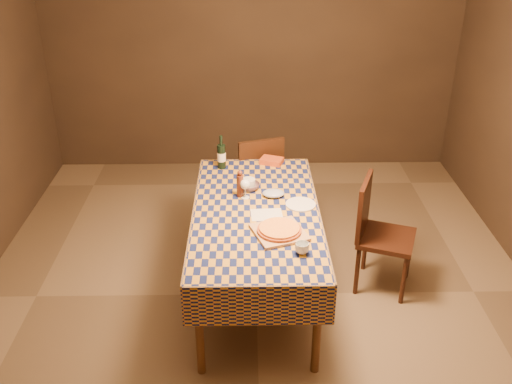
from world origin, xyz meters
The scene contains 16 objects.
room centered at (0.00, 0.00, 1.35)m, with size 5.00×5.10×2.70m.
dining_table centered at (0.00, 0.00, 0.69)m, with size 0.94×1.84×0.77m.
cutting_board centered at (0.15, -0.32, 0.78)m, with size 0.33×0.33×0.02m, color tan.
pizza centered at (0.15, -0.32, 0.81)m, with size 0.41×0.41×0.03m.
pepper_mill centered at (-0.12, 0.23, 0.87)m, with size 0.07×0.07×0.22m.
bowl centered at (-0.05, 0.35, 0.80)m, with size 0.16×0.16×0.05m, color #644A54.
wine_glass centered at (-0.08, 0.20, 0.88)m, with size 0.08×0.08×0.16m.
wine_bottle centered at (-0.28, 0.75, 0.88)m, with size 0.08×0.08×0.29m.
deli_tub centered at (-0.05, 0.34, 0.81)m, with size 0.11×0.11×0.09m, color silver.
takeout_container centered at (0.15, 0.83, 0.79)m, with size 0.19×0.13×0.05m, color #B84418.
white_plate centered at (0.34, 0.08, 0.78)m, with size 0.23×0.23×0.01m, color silver.
tumbler centered at (0.29, -0.56, 0.81)m, with size 0.09×0.09×0.07m, color silver.
flour_patch centered at (0.08, -0.06, 0.77)m, with size 0.23×0.18×0.00m, color silver.
flour_bag centered at (0.14, 0.22, 0.79)m, with size 0.17×0.13×0.05m, color #99A8C4.
chair_far centered at (0.03, 1.08, 0.52)m, with size 0.53×0.53×0.93m.
chair_right centered at (0.95, 0.13, 0.52)m, with size 0.55×0.54×0.93m.
Camera 1 is at (-0.06, -3.67, 2.85)m, focal length 40.00 mm.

